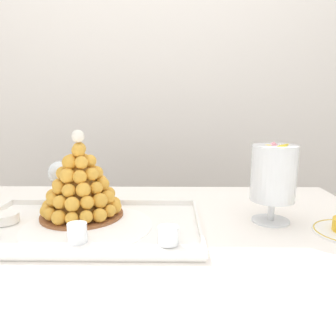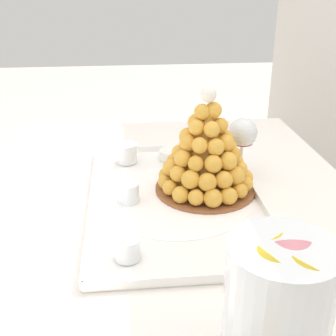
% 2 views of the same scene
% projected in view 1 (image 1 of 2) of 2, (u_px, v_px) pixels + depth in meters
% --- Properties ---
extents(backdrop_wall, '(4.80, 0.10, 2.50)m').
position_uv_depth(backdrop_wall, '(153.00, 89.00, 1.89)').
color(backdrop_wall, silver).
rests_on(backdrop_wall, ground_plane).
extents(buffet_table, '(1.54, 1.00, 0.80)m').
position_uv_depth(buffet_table, '(133.00, 264.00, 0.95)').
color(buffet_table, brown).
rests_on(buffet_table, ground_plane).
extents(serving_tray, '(0.66, 0.42, 0.02)m').
position_uv_depth(serving_tray, '(88.00, 226.00, 0.93)').
color(serving_tray, white).
rests_on(serving_tray, buffet_table).
extents(croquembouche, '(0.26, 0.26, 0.27)m').
position_uv_depth(croquembouche, '(81.00, 184.00, 1.00)').
color(croquembouche, brown).
rests_on(croquembouche, serving_tray).
extents(dessert_cup_mid_left, '(0.05, 0.05, 0.05)m').
position_uv_depth(dessert_cup_mid_left, '(77.00, 233.00, 0.82)').
color(dessert_cup_mid_left, silver).
rests_on(dessert_cup_mid_left, serving_tray).
extents(dessert_cup_centre, '(0.05, 0.05, 0.05)m').
position_uv_depth(dessert_cup_centre, '(168.00, 236.00, 0.81)').
color(dessert_cup_centre, silver).
rests_on(dessert_cup_centre, serving_tray).
extents(creme_brulee_ramekin, '(0.08, 0.08, 0.03)m').
position_uv_depth(creme_brulee_ramekin, '(5.00, 218.00, 0.96)').
color(creme_brulee_ramekin, white).
rests_on(creme_brulee_ramekin, serving_tray).
extents(macaron_goblet, '(0.14, 0.13, 0.25)m').
position_uv_depth(macaron_goblet, '(274.00, 174.00, 0.96)').
color(macaron_goblet, white).
rests_on(macaron_goblet, buffet_table).
extents(wine_glass, '(0.08, 0.08, 0.16)m').
position_uv_depth(wine_glass, '(60.00, 174.00, 1.12)').
color(wine_glass, silver).
rests_on(wine_glass, buffet_table).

